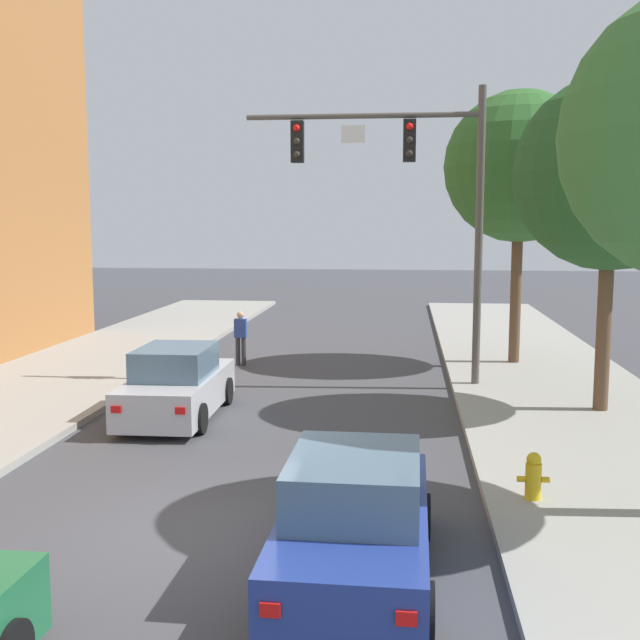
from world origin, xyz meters
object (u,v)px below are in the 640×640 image
pedestrian_crossing_road (241,335)px  fire_hydrant (533,476)px  street_tree_second (611,174)px  street_tree_third (520,167)px  traffic_signal_mast (413,181)px  car_lead_silver (177,385)px  car_following_blue (355,524)px

pedestrian_crossing_road → fire_hydrant: size_ratio=2.28×
street_tree_second → street_tree_third: size_ratio=0.92×
traffic_signal_mast → car_lead_silver: size_ratio=1.76×
street_tree_third → traffic_signal_mast: bearing=-133.5°
car_lead_silver → pedestrian_crossing_road: (0.07, 6.33, 0.19)m
street_tree_third → street_tree_second: bearing=-79.3°
street_tree_third → pedestrian_crossing_road: bearing=-175.5°
fire_hydrant → car_lead_silver: bearing=145.6°
pedestrian_crossing_road → fire_hydrant: 13.02m
pedestrian_crossing_road → street_tree_third: size_ratio=0.21×
car_lead_silver → street_tree_second: street_tree_second is taller
street_tree_second → car_lead_silver: bearing=-172.9°
car_lead_silver → pedestrian_crossing_road: bearing=89.4°
street_tree_second → street_tree_third: bearing=100.7°
car_lead_silver → street_tree_third: size_ratio=0.54×
car_following_blue → street_tree_second: 10.90m
traffic_signal_mast → car_following_blue: size_ratio=1.76×
fire_hydrant → street_tree_second: size_ratio=0.10×
car_lead_silver → street_tree_second: size_ratio=0.59×
pedestrian_crossing_road → street_tree_third: street_tree_third is taller
fire_hydrant → pedestrian_crossing_road: bearing=121.7°
car_following_blue → pedestrian_crossing_road: size_ratio=2.60×
car_following_blue → street_tree_third: size_ratio=0.54×
pedestrian_crossing_road → street_tree_third: (8.15, 0.64, 4.95)m
car_following_blue → pedestrian_crossing_road: 14.42m
car_lead_silver → street_tree_second: 10.45m
car_lead_silver → car_following_blue: (4.40, -7.42, 0.00)m
traffic_signal_mast → street_tree_third: bearing=46.5°
pedestrian_crossing_road → street_tree_second: street_tree_second is taller
car_lead_silver → fire_hydrant: 8.39m
car_lead_silver → pedestrian_crossing_road: pedestrian_crossing_road is taller
car_lead_silver → street_tree_third: (8.22, 6.97, 5.14)m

